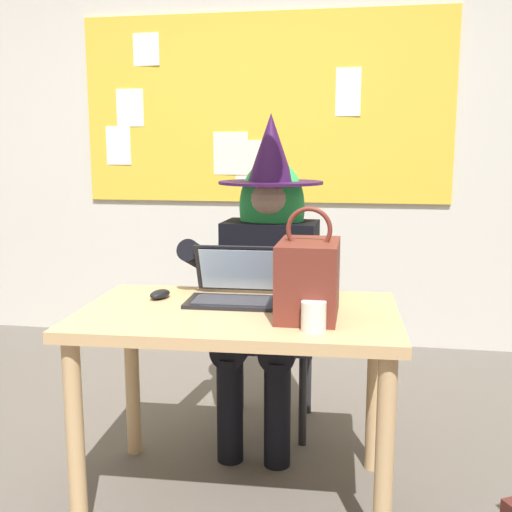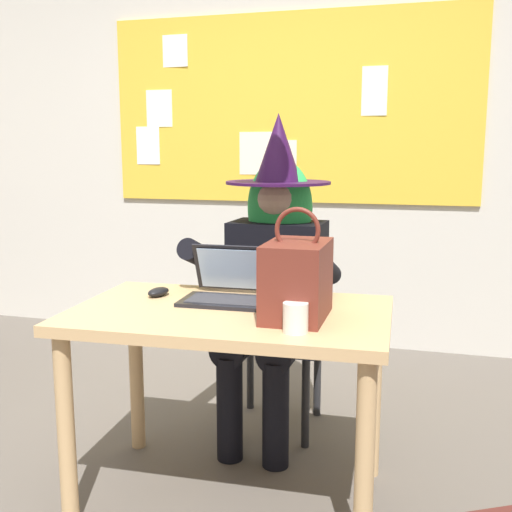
# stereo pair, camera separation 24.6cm
# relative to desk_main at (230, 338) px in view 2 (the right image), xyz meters

# --- Properties ---
(ground_plane) EXTENTS (24.00, 24.00, 0.00)m
(ground_plane) POSITION_rel_desk_main_xyz_m (-0.22, -0.05, -0.62)
(ground_plane) COLOR #5B544C
(wall_back_bulletin) EXTENTS (6.00, 2.17, 2.65)m
(wall_back_bulletin) POSITION_rel_desk_main_xyz_m (-0.22, 1.98, 0.72)
(wall_back_bulletin) COLOR beige
(wall_back_bulletin) RESTS_ON ground
(desk_main) EXTENTS (1.16, 0.74, 0.73)m
(desk_main) POSITION_rel_desk_main_xyz_m (0.00, 0.00, 0.00)
(desk_main) COLOR tan
(desk_main) RESTS_ON ground
(chair_at_desk) EXTENTS (0.43, 0.43, 0.90)m
(chair_at_desk) POSITION_rel_desk_main_xyz_m (0.02, 0.71, -0.12)
(chair_at_desk) COLOR #2D3347
(chair_at_desk) RESTS_ON ground
(person_costumed) EXTENTS (0.61, 0.71, 1.45)m
(person_costumed) POSITION_rel_desk_main_xyz_m (0.02, 0.59, 0.17)
(person_costumed) COLOR black
(person_costumed) RESTS_ON ground
(laptop) EXTENTS (0.34, 0.30, 0.20)m
(laptop) POSITION_rel_desk_main_xyz_m (-0.05, 0.14, 0.15)
(laptop) COLOR black
(laptop) RESTS_ON desk_main
(computer_mouse) EXTENTS (0.09, 0.12, 0.03)m
(computer_mouse) POSITION_rel_desk_main_xyz_m (-0.33, 0.12, 0.12)
(computer_mouse) COLOR black
(computer_mouse) RESTS_ON desk_main
(handbag) EXTENTS (0.20, 0.30, 0.38)m
(handbag) POSITION_rel_desk_main_xyz_m (0.25, -0.04, 0.24)
(handbag) COLOR maroon
(handbag) RESTS_ON desk_main
(coffee_mug) EXTENTS (0.08, 0.08, 0.09)m
(coffee_mug) POSITION_rel_desk_main_xyz_m (0.28, -0.21, 0.15)
(coffee_mug) COLOR silver
(coffee_mug) RESTS_ON desk_main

